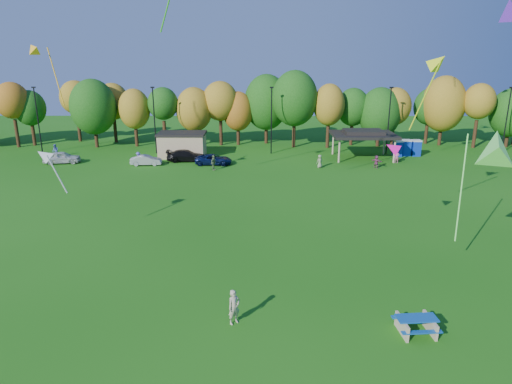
{
  "coord_description": "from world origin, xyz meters",
  "views": [
    {
      "loc": [
        0.34,
        -22.37,
        13.36
      ],
      "look_at": [
        0.14,
        6.0,
        4.72
      ],
      "focal_mm": 32.0,
      "sensor_mm": 36.0,
      "label": 1
    }
  ],
  "objects_px": {
    "porta_potties": "(407,148)",
    "car_d": "(186,156)",
    "kite_flyer": "(234,307)",
    "picnic_table": "(416,324)",
    "car_a": "(62,157)",
    "car_c": "(214,160)",
    "car_b": "(146,160)"
  },
  "relations": [
    {
      "from": "kite_flyer",
      "to": "car_a",
      "type": "distance_m",
      "value": 42.8
    },
    {
      "from": "car_b",
      "to": "car_d",
      "type": "distance_m",
      "value": 5.17
    },
    {
      "from": "picnic_table",
      "to": "kite_flyer",
      "type": "bearing_deg",
      "value": 170.49
    },
    {
      "from": "porta_potties",
      "to": "car_d",
      "type": "bearing_deg",
      "value": -173.31
    },
    {
      "from": "car_d",
      "to": "car_c",
      "type": "bearing_deg",
      "value": -121.36
    },
    {
      "from": "picnic_table",
      "to": "car_b",
      "type": "distance_m",
      "value": 41.71
    },
    {
      "from": "car_c",
      "to": "car_d",
      "type": "bearing_deg",
      "value": 64.33
    },
    {
      "from": "car_a",
      "to": "car_b",
      "type": "relative_size",
      "value": 1.17
    },
    {
      "from": "picnic_table",
      "to": "kite_flyer",
      "type": "height_order",
      "value": "kite_flyer"
    },
    {
      "from": "car_b",
      "to": "porta_potties",
      "type": "bearing_deg",
      "value": -85.21
    },
    {
      "from": "kite_flyer",
      "to": "car_c",
      "type": "height_order",
      "value": "kite_flyer"
    },
    {
      "from": "porta_potties",
      "to": "car_d",
      "type": "relative_size",
      "value": 0.74
    },
    {
      "from": "car_b",
      "to": "car_c",
      "type": "bearing_deg",
      "value": -91.98
    },
    {
      "from": "car_c",
      "to": "picnic_table",
      "type": "bearing_deg",
      "value": -158.74
    },
    {
      "from": "porta_potties",
      "to": "picnic_table",
      "type": "xyz_separation_m",
      "value": [
        -12.17,
        -41.15,
        -0.6
      ]
    },
    {
      "from": "car_b",
      "to": "car_c",
      "type": "xyz_separation_m",
      "value": [
        8.36,
        0.38,
        0.01
      ]
    },
    {
      "from": "car_d",
      "to": "car_a",
      "type": "bearing_deg",
      "value": 89.63
    },
    {
      "from": "kite_flyer",
      "to": "picnic_table",
      "type": "bearing_deg",
      "value": -44.53
    },
    {
      "from": "car_b",
      "to": "car_d",
      "type": "bearing_deg",
      "value": -69.45
    },
    {
      "from": "kite_flyer",
      "to": "car_c",
      "type": "bearing_deg",
      "value": 57.6
    },
    {
      "from": "picnic_table",
      "to": "car_b",
      "type": "xyz_separation_m",
      "value": [
        -21.89,
        35.51,
        0.13
      ]
    },
    {
      "from": "porta_potties",
      "to": "kite_flyer",
      "type": "xyz_separation_m",
      "value": [
        -21.26,
        -40.37,
        -0.16
      ]
    },
    {
      "from": "car_a",
      "to": "car_d",
      "type": "distance_m",
      "value": 15.64
    },
    {
      "from": "car_a",
      "to": "car_c",
      "type": "xyz_separation_m",
      "value": [
        19.26,
        -0.53,
        -0.12
      ]
    },
    {
      "from": "car_a",
      "to": "car_d",
      "type": "relative_size",
      "value": 0.88
    },
    {
      "from": "porta_potties",
      "to": "car_c",
      "type": "height_order",
      "value": "porta_potties"
    },
    {
      "from": "porta_potties",
      "to": "car_d",
      "type": "distance_m",
      "value": 29.58
    },
    {
      "from": "car_c",
      "to": "porta_potties",
      "type": "bearing_deg",
      "value": -77.83
    },
    {
      "from": "picnic_table",
      "to": "car_d",
      "type": "xyz_separation_m",
      "value": [
        -17.21,
        37.71,
        0.23
      ]
    },
    {
      "from": "car_a",
      "to": "porta_potties",
      "type": "bearing_deg",
      "value": -94.89
    },
    {
      "from": "porta_potties",
      "to": "kite_flyer",
      "type": "height_order",
      "value": "porta_potties"
    },
    {
      "from": "kite_flyer",
      "to": "car_b",
      "type": "height_order",
      "value": "kite_flyer"
    }
  ]
}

